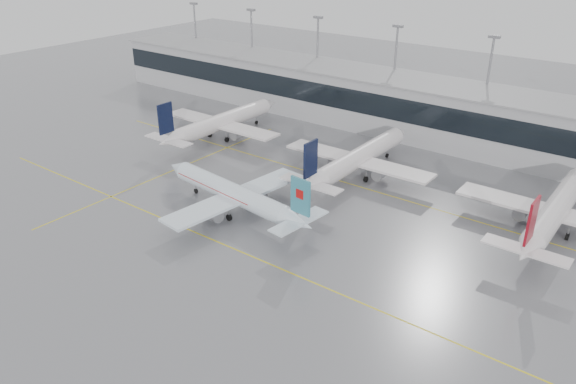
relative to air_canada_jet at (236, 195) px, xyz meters
The scene contains 12 objects.
ground 12.56m from the air_canada_jet, 46.51° to the right, with size 320.00×320.00×0.00m, color slate.
taxi_line_main 12.56m from the air_canada_jet, 46.51° to the right, with size 120.00×0.25×0.01m, color yellow.
taxi_line_north 23.04m from the air_canada_jet, 68.57° to the left, with size 120.00×0.25×0.01m, color yellow.
taxi_line_cross 22.79m from the air_canada_jet, 163.98° to the left, with size 0.25×60.00×0.01m, color yellow.
terminal 53.93m from the air_canada_jet, 81.11° to the left, with size 180.00×15.00×12.00m, color #A6A6AA.
terminal_glass 46.61m from the air_canada_jet, 79.66° to the left, with size 180.00×0.20×5.00m, color black.
terminal_roof 54.59m from the air_canada_jet, 81.11° to the left, with size 182.00×16.00×0.40m, color gray.
light_masts 60.63m from the air_canada_jet, 81.99° to the left, with size 156.40×1.00×22.60m.
air_canada_jet is the anchor object (origin of this frame).
parked_jet_b 36.50m from the air_canada_jet, 136.96° to the left, with size 29.64×36.96×11.72m.
parked_jet_c 26.27m from the air_canada_jet, 71.51° to the left, with size 29.64×36.96×11.72m.
parked_jet_d 49.98m from the air_canada_jet, 29.89° to the left, with size 29.64×36.96×11.72m.
Camera 1 is at (48.34, -51.79, 43.40)m, focal length 35.00 mm.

